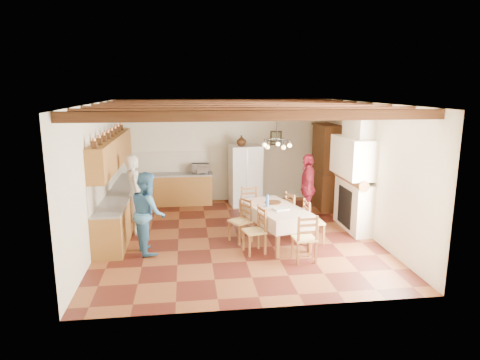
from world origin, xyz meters
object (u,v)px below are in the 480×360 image
object	(u,v)px
chair_left_far	(240,220)
person_man	(135,194)
hutch	(326,166)
chair_end_near	(304,237)
chair_end_far	(251,207)
microwave	(201,169)
chair_right_far	(296,212)
chair_left_near	(254,230)
refrigerator	(245,175)
dining_table	(275,211)
person_woman_blue	(148,212)
chair_right_near	(314,221)
person_woman_red	(307,188)

from	to	relation	value
chair_left_far	person_man	xyz separation A→B (m)	(-2.33, 0.90, 0.44)
hutch	chair_end_near	bearing A→B (deg)	-112.51
chair_end_near	chair_end_far	world-z (taller)	same
microwave	chair_right_far	bearing A→B (deg)	-51.86
chair_left_near	chair_right_far	bearing A→B (deg)	121.15
refrigerator	chair_left_far	bearing A→B (deg)	-105.69
refrigerator	hutch	size ratio (longest dim) A/B	0.74
chair_left_far	microwave	size ratio (longest dim) A/B	1.96
hutch	chair_end_far	size ratio (longest dim) A/B	2.43
chair_end_near	chair_end_far	bearing A→B (deg)	-76.65
dining_table	person_man	world-z (taller)	person_man
chair_left_near	person_man	bearing A→B (deg)	-135.18
refrigerator	dining_table	size ratio (longest dim) A/B	0.86
chair_left_far	person_woman_blue	size ratio (longest dim) A/B	0.57
chair_end_near	chair_end_far	size ratio (longest dim) A/B	1.00
chair_right_near	person_woman_blue	distance (m)	3.53
chair_left_near	person_man	xyz separation A→B (m)	(-2.52, 1.59, 0.44)
refrigerator	chair_left_near	size ratio (longest dim) A/B	1.79
chair_end_near	chair_left_near	bearing A→B (deg)	-34.96
chair_left_near	microwave	xyz separation A→B (m)	(-0.93, 3.95, 0.56)
hutch	person_man	size ratio (longest dim) A/B	1.27
chair_left_near	person_woman_red	bearing A→B (deg)	126.83
chair_right_near	person_man	bearing A→B (deg)	70.56
hutch	person_man	xyz separation A→B (m)	(-5.05, -1.57, -0.25)
chair_right_far	person_woman_blue	bearing A→B (deg)	86.07
hutch	chair_left_far	bearing A→B (deg)	-136.53
person_woman_red	refrigerator	bearing A→B (deg)	-126.97
chair_left_far	chair_right_far	size ratio (longest dim) A/B	1.00
hutch	person_woman_blue	bearing A→B (deg)	-147.66
chair_end_near	chair_right_near	bearing A→B (deg)	-120.33
dining_table	person_man	bearing A→B (deg)	161.35
refrigerator	chair_right_far	world-z (taller)	refrigerator
chair_left_far	chair_right_near	size ratio (longest dim) A/B	1.00
dining_table	microwave	distance (m)	3.72
chair_left_near	chair_end_near	distance (m)	1.05
hutch	microwave	world-z (taller)	hutch
chair_right_near	chair_end_near	distance (m)	1.08
refrigerator	person_woman_blue	bearing A→B (deg)	-132.39
refrigerator	microwave	bearing A→B (deg)	160.84
hutch	person_woman_red	xyz separation A→B (m)	(-0.85, -1.18, -0.31)
chair_end_far	microwave	size ratio (longest dim) A/B	1.96
chair_left_near	chair_end_near	size ratio (longest dim) A/B	1.00
chair_end_far	person_woman_blue	world-z (taller)	person_woman_blue
refrigerator	chair_end_near	xyz separation A→B (m)	(0.57, -4.19, -0.38)
chair_right_near	person_man	xyz separation A→B (m)	(-3.90, 1.16, 0.44)
chair_right_near	person_woman_blue	world-z (taller)	person_woman_blue
dining_table	chair_right_far	world-z (taller)	chair_right_far
chair_right_near	person_woman_red	bearing A→B (deg)	-13.69
hutch	chair_right_far	xyz separation A→B (m)	(-1.36, -2.03, -0.69)
dining_table	person_woman_blue	distance (m)	2.70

